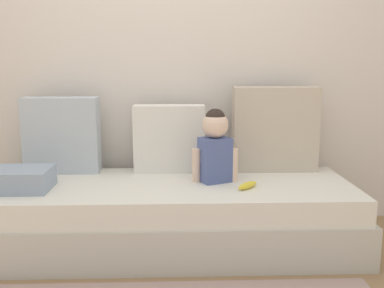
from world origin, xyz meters
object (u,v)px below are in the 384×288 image
(couch, at_px, (169,215))
(throw_pillow_right, at_px, (275,129))
(throw_pillow_left, at_px, (62,135))
(banana, at_px, (247,185))
(folded_blanket, at_px, (17,179))
(throw_pillow_center, at_px, (169,138))
(toddler, at_px, (215,144))

(couch, bearing_deg, throw_pillow_right, 23.48)
(throw_pillow_left, xyz_separation_m, throw_pillow_right, (1.46, 0.00, 0.03))
(throw_pillow_right, xyz_separation_m, banana, (-0.26, -0.45, -0.27))
(couch, height_order, throw_pillow_left, throw_pillow_left)
(throw_pillow_left, relative_size, folded_blanket, 1.29)
(throw_pillow_right, bearing_deg, throw_pillow_center, 180.00)
(throw_pillow_left, xyz_separation_m, toddler, (1.02, -0.28, -0.02))
(couch, height_order, folded_blanket, folded_blanket)
(throw_pillow_center, distance_m, folded_blanket, 1.01)
(throw_pillow_left, height_order, banana, throw_pillow_left)
(toddler, height_order, folded_blanket, toddler)
(couch, bearing_deg, throw_pillow_center, 90.00)
(throw_pillow_center, height_order, throw_pillow_right, throw_pillow_right)
(throw_pillow_left, distance_m, throw_pillow_center, 0.73)
(throw_pillow_center, xyz_separation_m, banana, (0.47, -0.45, -0.21))
(throw_pillow_left, xyz_separation_m, throw_pillow_center, (0.73, 0.00, -0.03))
(throw_pillow_left, distance_m, banana, 1.31)
(throw_pillow_right, bearing_deg, folded_blanket, -165.49)
(toddler, bearing_deg, couch, -173.14)
(throw_pillow_center, relative_size, folded_blanket, 1.21)
(folded_blanket, bearing_deg, throw_pillow_right, 14.51)
(couch, relative_size, folded_blanket, 5.90)
(couch, bearing_deg, folded_blanket, -173.38)
(throw_pillow_center, relative_size, throw_pillow_right, 0.83)
(couch, relative_size, throw_pillow_center, 4.87)
(throw_pillow_center, bearing_deg, throw_pillow_right, 0.00)
(throw_pillow_center, bearing_deg, toddler, -44.12)
(throw_pillow_right, bearing_deg, banana, -119.79)
(folded_blanket, bearing_deg, throw_pillow_left, 68.26)
(toddler, bearing_deg, banana, -42.24)
(couch, bearing_deg, throw_pillow_left, 156.52)
(folded_blanket, bearing_deg, couch, 6.62)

